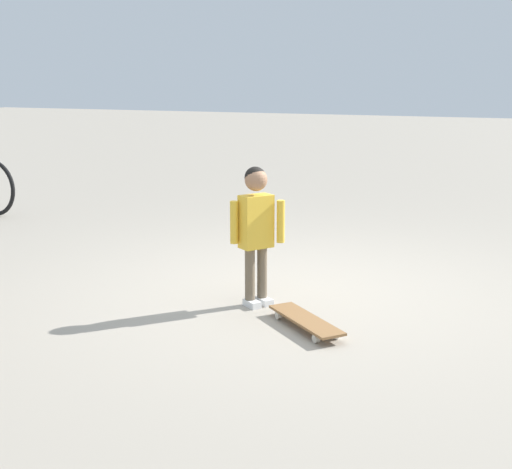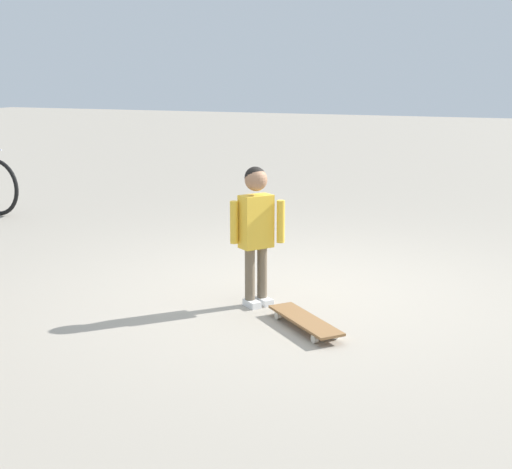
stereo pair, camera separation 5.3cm
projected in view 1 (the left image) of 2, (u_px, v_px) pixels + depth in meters
ground_plane at (295, 290)px, 5.89m from camera, size 50.00×50.00×0.00m
child_person at (256, 221)px, 5.37m from camera, size 0.28×0.37×1.06m
skateboard at (306, 320)px, 4.98m from camera, size 0.63×0.69×0.07m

